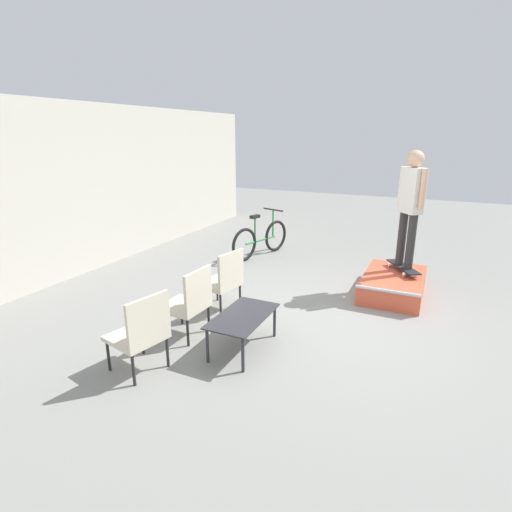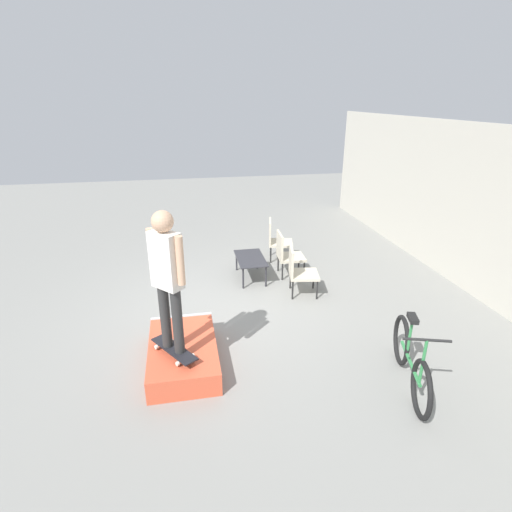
% 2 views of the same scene
% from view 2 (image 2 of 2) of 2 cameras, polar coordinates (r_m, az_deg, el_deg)
% --- Properties ---
extents(ground_plane, '(24.00, 24.00, 0.00)m').
position_cam_2_polar(ground_plane, '(7.00, -4.64, -7.38)').
color(ground_plane, gray).
extents(house_wall_back, '(12.00, 0.06, 3.00)m').
position_cam_2_polar(house_wall_back, '(8.21, 28.74, 5.69)').
color(house_wall_back, beige).
rests_on(house_wall_back, ground_plane).
extents(skate_ramp_box, '(1.51, 0.90, 0.33)m').
position_cam_2_polar(skate_ramp_box, '(5.68, -10.36, -13.55)').
color(skate_ramp_box, '#DB5638').
rests_on(skate_ramp_box, ground_plane).
extents(skateboard_on_ramp, '(0.77, 0.60, 0.07)m').
position_cam_2_polar(skateboard_on_ramp, '(5.36, -11.63, -12.91)').
color(skateboard_on_ramp, black).
rests_on(skateboard_on_ramp, skate_ramp_box).
extents(person_skater, '(0.44, 0.42, 1.82)m').
position_cam_2_polar(person_skater, '(4.83, -12.61, -2.11)').
color(person_skater, '#2D2D2D').
rests_on(person_skater, skateboard_on_ramp).
extents(coffee_table, '(0.98, 0.54, 0.44)m').
position_cam_2_polar(coffee_table, '(7.92, -0.79, -0.59)').
color(coffee_table, '#2D2D33').
rests_on(coffee_table, ground_plane).
extents(patio_chair_left, '(0.62, 0.62, 0.91)m').
position_cam_2_polar(patio_chair_left, '(8.84, 2.93, 2.50)').
color(patio_chair_left, black).
rests_on(patio_chair_left, ground_plane).
extents(patio_chair_center, '(0.55, 0.55, 0.91)m').
position_cam_2_polar(patio_chair_center, '(8.04, 4.39, 0.45)').
color(patio_chair_center, black).
rests_on(patio_chair_center, ground_plane).
extents(patio_chair_right, '(0.60, 0.60, 0.91)m').
position_cam_2_polar(patio_chair_right, '(7.29, 6.13, -1.94)').
color(patio_chair_right, black).
rests_on(patio_chair_right, ground_plane).
extents(bicycle, '(1.61, 0.64, 0.94)m').
position_cam_2_polar(bicycle, '(5.46, 21.23, -13.78)').
color(bicycle, black).
rests_on(bicycle, ground_plane).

